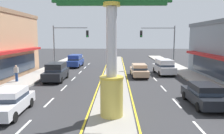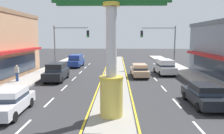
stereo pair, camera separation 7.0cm
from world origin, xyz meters
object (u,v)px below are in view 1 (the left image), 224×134
object	(u,v)px
sedan_kerb_right	(204,94)
district_sign	(112,50)
pedestrian_near_kerb	(16,72)
traffic_light_right_side	(162,40)
suv_near_right_lane	(75,61)
suv_near_left_lane	(56,71)
traffic_light_left_side	(67,40)
sedan_far_right_lane	(10,101)
sedan_mid_left_lane	(139,70)
suv_far_left_oncoming	(164,67)

from	to	relation	value
sedan_kerb_right	district_sign	bearing A→B (deg)	-158.86
district_sign	pedestrian_near_kerb	world-z (taller)	district_sign
traffic_light_right_side	suv_near_right_lane	xyz separation A→B (m)	(-12.75, 3.25, -3.26)
suv_near_left_lane	traffic_light_left_side	bearing A→B (deg)	92.50
traffic_light_left_side	sedan_far_right_lane	size ratio (longest dim) A/B	1.41
traffic_light_right_side	pedestrian_near_kerb	bearing A→B (deg)	-151.73
traffic_light_left_side	sedan_mid_left_lane	distance (m)	10.90
district_sign	traffic_light_left_side	xyz separation A→B (m)	(-6.52, 17.18, 0.27)
suv_near_right_lane	pedestrian_near_kerb	size ratio (longest dim) A/B	2.79
suv_near_left_lane	sedan_mid_left_lane	bearing A→B (deg)	14.08
suv_near_right_lane	sedan_far_right_lane	world-z (taller)	suv_near_right_lane
traffic_light_right_side	sedan_kerb_right	size ratio (longest dim) A/B	1.44
sedan_far_right_lane	sedan_kerb_right	distance (m)	12.61
suv_far_left_oncoming	sedan_kerb_right	size ratio (longest dim) A/B	1.09
sedan_far_right_lane	suv_near_left_lane	bearing A→B (deg)	89.99
district_sign	suv_near_left_lane	world-z (taller)	district_sign
traffic_light_right_side	sedan_kerb_right	distance (m)	16.05
sedan_far_right_lane	district_sign	bearing A→B (deg)	-5.00
suv_near_left_lane	suv_far_left_oncoming	xyz separation A→B (m)	(12.47, 4.09, 0.00)
sedan_kerb_right	suv_near_right_lane	bearing A→B (deg)	123.37
traffic_light_right_side	sedan_kerb_right	world-z (taller)	traffic_light_right_side
suv_far_left_oncoming	sedan_kerb_right	distance (m)	12.37
suv_near_left_lane	sedan_kerb_right	xyz separation A→B (m)	(12.47, -8.28, -0.20)
district_sign	suv_near_right_lane	xyz separation A→B (m)	(-6.23, 21.33, -3.00)
traffic_light_left_side	traffic_light_right_side	bearing A→B (deg)	3.98
suv_near_right_lane	sedan_kerb_right	distance (m)	22.66
suv_near_right_lane	traffic_light_right_side	bearing A→B (deg)	-14.30
district_sign	sedan_mid_left_lane	xyz separation A→B (m)	(2.93, 12.99, -3.19)
sedan_kerb_right	suv_far_left_oncoming	bearing A→B (deg)	89.98
suv_near_right_lane	sedan_kerb_right	size ratio (longest dim) A/B	1.08
traffic_light_right_side	suv_near_left_lane	distance (m)	15.10
sedan_mid_left_lane	traffic_light_left_side	bearing A→B (deg)	156.10
suv_far_left_oncoming	pedestrian_near_kerb	world-z (taller)	suv_far_left_oncoming
sedan_far_right_lane	suv_far_left_oncoming	world-z (taller)	suv_far_left_oncoming
traffic_light_right_side	sedan_far_right_lane	bearing A→B (deg)	-126.02
suv_near_left_lane	pedestrian_near_kerb	xyz separation A→B (m)	(-3.67, -1.44, 0.14)
sedan_mid_left_lane	suv_far_left_oncoming	size ratio (longest dim) A/B	0.93
sedan_far_right_lane	sedan_kerb_right	xyz separation A→B (m)	(12.47, 1.86, 0.00)
suv_near_right_lane	suv_near_left_lane	xyz separation A→B (m)	(-0.00, -10.64, 0.00)
sedan_mid_left_lane	suv_far_left_oncoming	world-z (taller)	suv_far_left_oncoming
suv_far_left_oncoming	pedestrian_near_kerb	bearing A→B (deg)	-161.11
sedan_kerb_right	sedan_far_right_lane	bearing A→B (deg)	-171.49
pedestrian_near_kerb	sedan_kerb_right	bearing A→B (deg)	-22.99
traffic_light_left_side	sedan_mid_left_lane	world-z (taller)	traffic_light_left_side
suv_near_right_lane	pedestrian_near_kerb	world-z (taller)	suv_near_right_lane
traffic_light_left_side	traffic_light_right_side	size ratio (longest dim) A/B	1.00
suv_near_right_lane	suv_far_left_oncoming	distance (m)	14.08
suv_near_left_lane	sedan_mid_left_lane	xyz separation A→B (m)	(9.17, 2.30, -0.20)
suv_near_right_lane	sedan_mid_left_lane	world-z (taller)	suv_near_right_lane
suv_near_right_lane	sedan_far_right_lane	xyz separation A→B (m)	(-0.01, -20.79, -0.20)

